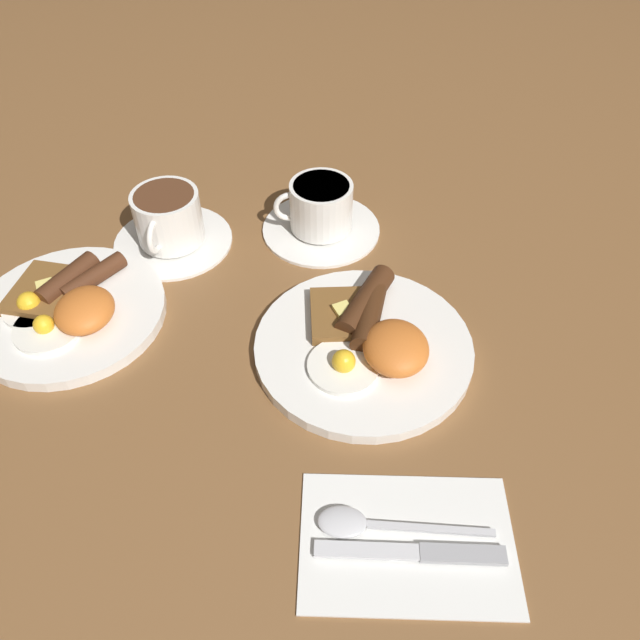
# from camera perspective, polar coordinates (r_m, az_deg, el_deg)

# --- Properties ---
(ground_plane) EXTENTS (3.00, 3.00, 0.00)m
(ground_plane) POSITION_cam_1_polar(r_m,az_deg,el_deg) (0.74, 3.95, -2.92)
(ground_plane) COLOR brown
(breakfast_plate_near) EXTENTS (0.26, 0.26, 0.05)m
(breakfast_plate_near) POSITION_cam_1_polar(r_m,az_deg,el_deg) (0.73, 4.27, -1.96)
(breakfast_plate_near) COLOR white
(breakfast_plate_near) RESTS_ON ground_plane
(breakfast_plate_far) EXTENTS (0.24, 0.24, 0.05)m
(breakfast_plate_far) POSITION_cam_1_polar(r_m,az_deg,el_deg) (0.83, -22.03, 1.04)
(breakfast_plate_far) COLOR white
(breakfast_plate_far) RESTS_ON ground_plane
(teacup_near) EXTENTS (0.17, 0.17, 0.08)m
(teacup_near) POSITION_cam_1_polar(r_m,az_deg,el_deg) (0.89, 0.05, 9.82)
(teacup_near) COLOR white
(teacup_near) RESTS_ON ground_plane
(teacup_far) EXTENTS (0.17, 0.17, 0.08)m
(teacup_far) POSITION_cam_1_polar(r_m,az_deg,el_deg) (0.89, -13.61, 8.59)
(teacup_far) COLOR white
(teacup_far) RESTS_ON ground_plane
(napkin) EXTENTS (0.15, 0.21, 0.01)m
(napkin) POSITION_cam_1_polar(r_m,az_deg,el_deg) (0.62, 7.99, -19.42)
(napkin) COLOR white
(napkin) RESTS_ON ground_plane
(knife) EXTENTS (0.03, 0.18, 0.01)m
(knife) POSITION_cam_1_polar(r_m,az_deg,el_deg) (0.61, 9.25, -20.25)
(knife) COLOR silver
(knife) RESTS_ON napkin
(spoon) EXTENTS (0.04, 0.17, 0.01)m
(spoon) POSITION_cam_1_polar(r_m,az_deg,el_deg) (0.62, 3.80, -18.05)
(spoon) COLOR silver
(spoon) RESTS_ON napkin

